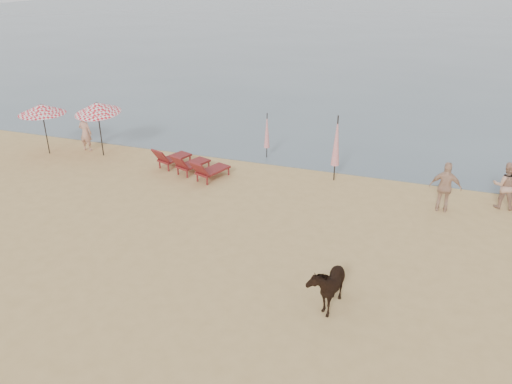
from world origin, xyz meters
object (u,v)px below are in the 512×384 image
umbrella_closed_left (336,141)px  beachgoer_left (85,133)px  umbrella_closed_right (267,131)px  beachgoer_right_b (445,187)px  lounger_cluster_left (189,163)px  cow (328,283)px  umbrella_open_left_a (42,109)px  beachgoer_right_a (505,185)px  umbrella_open_left_b (97,108)px

umbrella_closed_left → beachgoer_left: size_ratio=1.57×
umbrella_closed_right → beachgoer_left: umbrella_closed_right is taller
umbrella_closed_left → beachgoer_right_b: 4.28m
lounger_cluster_left → umbrella_closed_right: (2.38, 2.65, 0.80)m
umbrella_closed_left → umbrella_closed_right: bearing=156.4°
umbrella_closed_left → cow: 7.90m
umbrella_open_left_a → beachgoer_right_a: (18.37, 0.78, -1.17)m
umbrella_closed_left → beachgoer_right_a: (5.91, -0.45, -0.75)m
cow → beachgoer_right_a: beachgoer_right_a is taller
umbrella_closed_right → lounger_cluster_left: bearing=-131.9°
umbrella_open_left_a → lounger_cluster_left: bearing=-13.7°
cow → beachgoer_right_b: bearing=73.1°
beachgoer_left → beachgoer_right_b: (15.10, -1.06, 0.06)m
umbrella_closed_left → cow: (1.34, -7.72, -0.97)m
lounger_cluster_left → cow: 9.49m
umbrella_open_left_a → umbrella_open_left_b: size_ratio=0.91×
cow → beachgoer_right_b: 6.86m
lounger_cluster_left → beachgoer_right_b: 9.59m
lounger_cluster_left → beachgoer_right_a: beachgoer_right_a is taller
beachgoer_right_a → beachgoer_right_b: 2.14m
umbrella_open_left_b → umbrella_open_left_a: bearing=174.0°
umbrella_open_left_a → cow: (13.81, -6.49, -1.39)m
umbrella_closed_right → beachgoer_right_b: umbrella_closed_right is taller
beachgoer_right_a → beachgoer_left: bearing=-0.4°
umbrella_open_left_a → umbrella_open_left_b: umbrella_open_left_b is taller
lounger_cluster_left → umbrella_open_left_b: 4.83m
umbrella_closed_right → umbrella_open_left_a: bearing=-164.1°
umbrella_closed_left → umbrella_closed_right: size_ratio=1.29×
umbrella_open_left_b → beachgoer_right_b: bearing=-22.8°
lounger_cluster_left → umbrella_closed_right: bearing=67.6°
cow → beachgoer_right_b: size_ratio=0.83×
beachgoer_left → cow: bearing=148.4°
beachgoer_right_a → beachgoer_right_b: bearing=26.2°
umbrella_closed_right → beachgoer_left: (-7.90, -1.74, -0.40)m
umbrella_open_left_a → beachgoer_right_a: umbrella_open_left_a is taller
lounger_cluster_left → umbrella_closed_right: size_ratio=1.60×
umbrella_open_left_b → umbrella_closed_left: umbrella_closed_left is taller
umbrella_closed_left → beachgoer_right_b: umbrella_closed_left is taller
beachgoer_right_b → beachgoer_right_a: bearing=-150.9°
umbrella_open_left_a → cow: 15.32m
umbrella_closed_left → beachgoer_right_b: (3.99, -1.40, -0.71)m
lounger_cluster_left → umbrella_open_left_a: bearing=-160.6°
umbrella_open_left_a → beachgoer_left: size_ratio=1.36×
umbrella_closed_left → umbrella_closed_right: umbrella_closed_left is taller
umbrella_open_left_a → cow: umbrella_open_left_a is taller
umbrella_open_left_b → beachgoer_right_a: size_ratio=1.47×
lounger_cluster_left → cow: size_ratio=2.19×
lounger_cluster_left → beachgoer_right_b: size_ratio=1.82×
lounger_cluster_left → cow: bearing=-23.6°
beachgoer_left → beachgoer_right_b: beachgoer_right_b is taller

